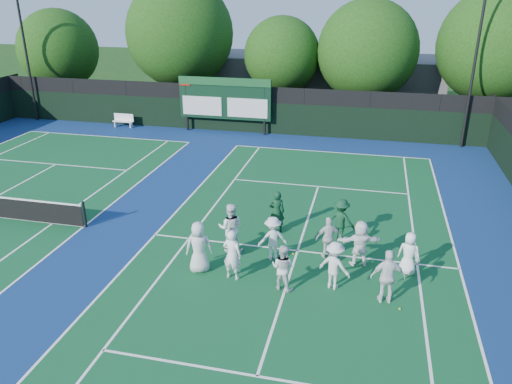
# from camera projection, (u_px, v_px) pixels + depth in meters

# --- Properties ---
(ground) EXTENTS (120.00, 120.00, 0.00)m
(ground) POSITION_uv_depth(u_px,v_px,m) (293.00, 265.00, 16.95)
(ground) COLOR #163A10
(ground) RESTS_ON ground
(court_apron) EXTENTS (34.00, 32.00, 0.01)m
(court_apron) POSITION_uv_depth(u_px,v_px,m) (143.00, 233.00, 19.11)
(court_apron) COLOR navy
(court_apron) RESTS_ON ground
(near_court) EXTENTS (11.05, 23.85, 0.01)m
(near_court) POSITION_uv_depth(u_px,v_px,m) (298.00, 251.00, 17.84)
(near_court) COLOR #104E27
(near_court) RESTS_ON ground
(back_fence) EXTENTS (34.00, 0.08, 3.00)m
(back_fence) POSITION_uv_depth(u_px,v_px,m) (242.00, 111.00, 32.11)
(back_fence) COLOR black
(back_fence) RESTS_ON ground
(scoreboard) EXTENTS (6.00, 0.21, 3.55)m
(scoreboard) POSITION_uv_depth(u_px,v_px,m) (224.00, 99.00, 31.63)
(scoreboard) COLOR black
(scoreboard) RESTS_ON ground
(clubhouse) EXTENTS (18.00, 6.00, 4.00)m
(clubhouse) POSITION_uv_depth(u_px,v_px,m) (318.00, 82.00, 38.22)
(clubhouse) COLOR #58585D
(clubhouse) RESTS_ON ground
(light_pole_left) EXTENTS (1.20, 0.30, 10.12)m
(light_pole_left) POSITION_uv_depth(u_px,v_px,m) (22.00, 27.00, 33.13)
(light_pole_left) COLOR black
(light_pole_left) RESTS_ON ground
(light_pole_right) EXTENTS (1.20, 0.30, 10.12)m
(light_pole_right) POSITION_uv_depth(u_px,v_px,m) (479.00, 36.00, 27.11)
(light_pole_right) COLOR black
(light_pole_right) RESTS_ON ground
(bench) EXTENTS (1.42, 0.42, 0.89)m
(bench) POSITION_uv_depth(u_px,v_px,m) (124.00, 120.00, 33.58)
(bench) COLOR white
(bench) RESTS_ON ground
(tree_a) EXTENTS (5.88, 5.88, 7.40)m
(tree_a) POSITION_uv_depth(u_px,v_px,m) (61.00, 51.00, 37.37)
(tree_a) COLOR black
(tree_a) RESTS_ON ground
(tree_b) EXTENTS (7.43, 7.43, 9.51)m
(tree_b) POSITION_uv_depth(u_px,v_px,m) (183.00, 36.00, 34.81)
(tree_b) COLOR black
(tree_b) RESTS_ON ground
(tree_c) EXTENTS (5.12, 5.12, 7.09)m
(tree_c) POSITION_uv_depth(u_px,v_px,m) (284.00, 57.00, 33.74)
(tree_c) COLOR black
(tree_c) RESTS_ON ground
(tree_d) EXTENTS (6.51, 6.51, 8.22)m
(tree_d) POSITION_uv_depth(u_px,v_px,m) (370.00, 53.00, 32.39)
(tree_d) COLOR black
(tree_d) RESTS_ON ground
(tree_e) EXTENTS (6.97, 6.97, 8.94)m
(tree_e) POSITION_uv_depth(u_px,v_px,m) (497.00, 49.00, 30.60)
(tree_e) COLOR black
(tree_e) RESTS_ON ground
(tennis_ball_1) EXTENTS (0.07, 0.07, 0.07)m
(tennis_ball_1) POSITION_uv_depth(u_px,v_px,m) (293.00, 254.00, 17.59)
(tennis_ball_1) COLOR #B2D218
(tennis_ball_1) RESTS_ON ground
(tennis_ball_2) EXTENTS (0.07, 0.07, 0.07)m
(tennis_ball_2) POSITION_uv_depth(u_px,v_px,m) (400.00, 309.00, 14.58)
(tennis_ball_2) COLOR #B2D218
(tennis_ball_2) RESTS_ON ground
(tennis_ball_3) EXTENTS (0.07, 0.07, 0.07)m
(tennis_ball_3) POSITION_uv_depth(u_px,v_px,m) (230.00, 239.00, 18.66)
(tennis_ball_3) COLOR #B2D218
(tennis_ball_3) RESTS_ON ground
(tennis_ball_4) EXTENTS (0.07, 0.07, 0.07)m
(tennis_ball_4) POSITION_uv_depth(u_px,v_px,m) (354.00, 226.00, 19.62)
(tennis_ball_4) COLOR #B2D218
(tennis_ball_4) RESTS_ON ground
(tennis_ball_5) EXTENTS (0.07, 0.07, 0.07)m
(tennis_ball_5) POSITION_uv_depth(u_px,v_px,m) (358.00, 242.00, 18.42)
(tennis_ball_5) COLOR #B2D218
(tennis_ball_5) RESTS_ON ground
(player_front_0) EXTENTS (1.00, 0.82, 1.77)m
(player_front_0) POSITION_uv_depth(u_px,v_px,m) (199.00, 247.00, 16.28)
(player_front_0) COLOR silver
(player_front_0) RESTS_ON ground
(player_front_1) EXTENTS (0.69, 0.52, 1.73)m
(player_front_1) POSITION_uv_depth(u_px,v_px,m) (232.00, 255.00, 15.86)
(player_front_1) COLOR white
(player_front_1) RESTS_ON ground
(player_front_2) EXTENTS (0.85, 0.73, 1.51)m
(player_front_2) POSITION_uv_depth(u_px,v_px,m) (283.00, 267.00, 15.35)
(player_front_2) COLOR silver
(player_front_2) RESTS_ON ground
(player_front_3) EXTENTS (1.17, 0.92, 1.59)m
(player_front_3) POSITION_uv_depth(u_px,v_px,m) (334.00, 266.00, 15.37)
(player_front_3) COLOR silver
(player_front_3) RESTS_ON ground
(player_front_4) EXTENTS (1.07, 0.60, 1.73)m
(player_front_4) POSITION_uv_depth(u_px,v_px,m) (388.00, 277.00, 14.64)
(player_front_4) COLOR white
(player_front_4) RESTS_ON ground
(player_back_0) EXTENTS (0.97, 0.80, 1.82)m
(player_back_0) POSITION_uv_depth(u_px,v_px,m) (231.00, 228.00, 17.53)
(player_back_0) COLOR white
(player_back_0) RESTS_ON ground
(player_back_1) EXTENTS (1.17, 0.96, 1.58)m
(player_back_1) POSITION_uv_depth(u_px,v_px,m) (273.00, 238.00, 17.05)
(player_back_1) COLOR silver
(player_back_1) RESTS_ON ground
(player_back_2) EXTENTS (0.97, 0.69, 1.53)m
(player_back_2) POSITION_uv_depth(u_px,v_px,m) (328.00, 238.00, 17.14)
(player_back_2) COLOR silver
(player_back_2) RESTS_ON ground
(player_back_3) EXTENTS (1.58, 0.85, 1.63)m
(player_back_3) POSITION_uv_depth(u_px,v_px,m) (360.00, 243.00, 16.68)
(player_back_3) COLOR white
(player_back_3) RESTS_ON ground
(player_back_4) EXTENTS (0.82, 0.64, 1.48)m
(player_back_4) POSITION_uv_depth(u_px,v_px,m) (409.00, 253.00, 16.19)
(player_back_4) COLOR white
(player_back_4) RESTS_ON ground
(coach_left) EXTENTS (0.70, 0.55, 1.68)m
(coach_left) POSITION_uv_depth(u_px,v_px,m) (277.00, 212.00, 18.97)
(coach_left) COLOR #0E361E
(coach_left) RESTS_ON ground
(coach_right) EXTENTS (1.18, 0.86, 1.64)m
(coach_right) POSITION_uv_depth(u_px,v_px,m) (341.00, 220.00, 18.33)
(coach_right) COLOR #0F3A21
(coach_right) RESTS_ON ground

